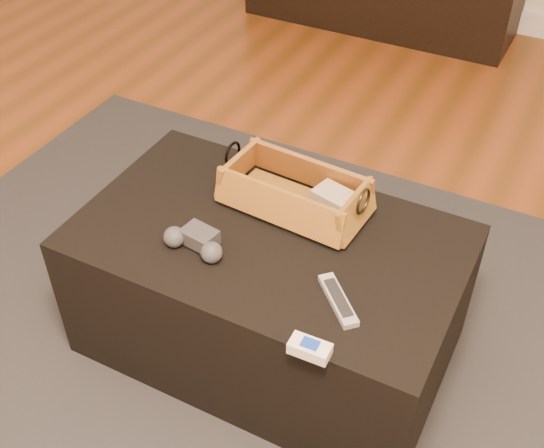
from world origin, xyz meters
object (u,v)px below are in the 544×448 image
at_px(game_controller, 195,242).
at_px(cream_gadget, 310,348).
at_px(silver_remote, 338,300).
at_px(tv_remote, 285,201).
at_px(wicker_basket, 295,194).
at_px(ottoman, 269,291).

relative_size(game_controller, cream_gadget, 1.85).
height_order(silver_remote, cream_gadget, cream_gadget).
relative_size(tv_remote, wicker_basket, 0.51).
distance_m(wicker_basket, cream_gadget, 0.50).
bearing_deg(silver_remote, game_controller, 179.74).
height_order(tv_remote, game_controller, game_controller).
height_order(wicker_basket, silver_remote, wicker_basket).
distance_m(silver_remote, cream_gadget, 0.16).
distance_m(ottoman, tv_remote, 0.26).
distance_m(tv_remote, wicker_basket, 0.03).
bearing_deg(cream_gadget, ottoman, 130.58).
relative_size(tv_remote, game_controller, 1.23).
relative_size(tv_remote, cream_gadget, 2.27).
bearing_deg(tv_remote, ottoman, -86.06).
bearing_deg(tv_remote, game_controller, -117.97).
distance_m(ottoman, cream_gadget, 0.45).
xyz_separation_m(ottoman, tv_remote, (-0.01, 0.12, 0.23)).
distance_m(wicker_basket, silver_remote, 0.36).
height_order(wicker_basket, game_controller, wicker_basket).
height_order(ottoman, cream_gadget, cream_gadget).
xyz_separation_m(wicker_basket, silver_remote, (0.24, -0.27, -0.04)).
bearing_deg(cream_gadget, game_controller, 157.17).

